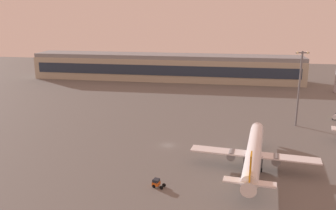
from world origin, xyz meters
TOP-DOWN VIEW (x-y plane):
  - ground_plane at (0.00, 0.00)m, footprint 416.00×416.00m
  - terminal_building at (-21.08, 115.31)m, footprint 170.74×22.40m
  - airplane_mid_apron at (26.49, -13.15)m, footprint 35.16×45.06m
  - pushback_tug at (2.11, -28.53)m, footprint 3.43×2.53m
  - apron_light_central at (45.08, 28.69)m, footprint 4.80×0.90m

SIDE VIEW (x-z plane):
  - ground_plane at x=0.00m, z-range 0.00..0.00m
  - pushback_tug at x=2.11m, z-range 0.04..2.09m
  - airplane_mid_apron at x=26.49m, z-range -1.41..10.15m
  - terminal_building at x=-21.08m, z-range -0.11..16.29m
  - apron_light_central at x=45.08m, z-range 1.88..30.46m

